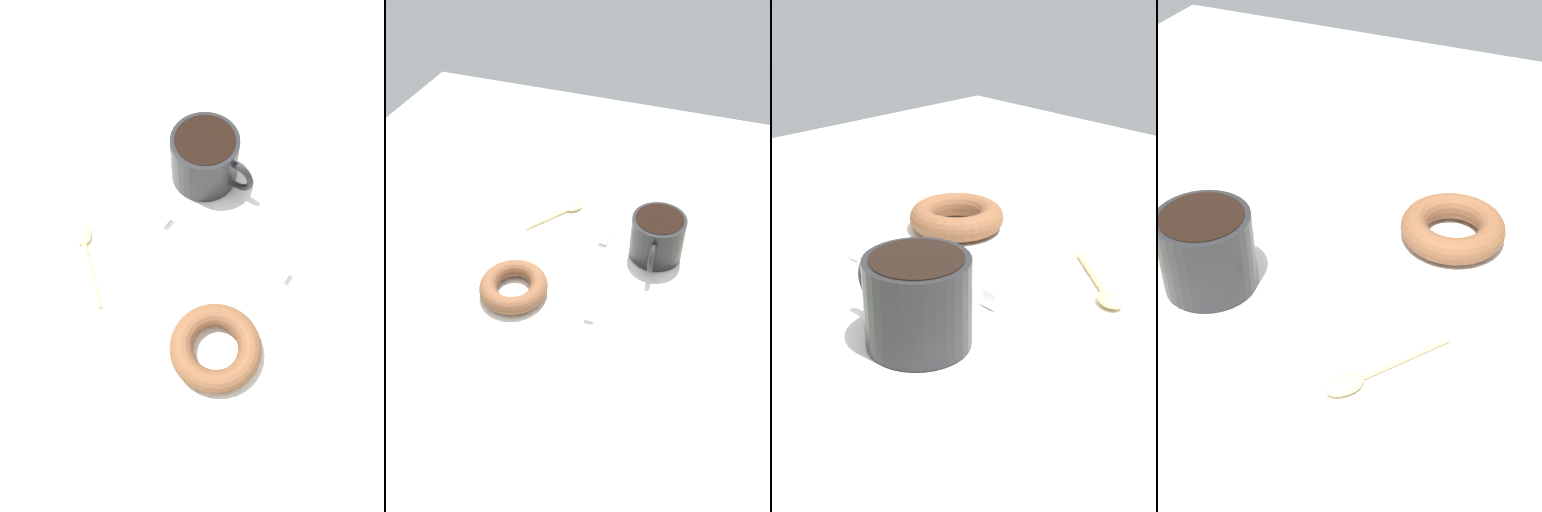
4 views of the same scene
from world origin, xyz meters
TOP-DOWN VIEW (x-y plane):
  - ground_plane at (0.00, 0.00)cm, footprint 120.00×120.00cm
  - napkin at (-1.00, -0.50)cm, footprint 36.93×36.93cm
  - coffee_cup at (-12.93, -7.33)cm, footprint 9.19×12.31cm
  - donut at (6.72, 8.96)cm, footprint 11.14×11.14cm
  - spoon at (5.69, -13.31)cm, footprint 8.64×11.12cm
  - sugar_cube at (-6.56, 9.89)cm, footprint 1.63×1.63cm
  - sugar_cube_extra at (-3.52, -7.46)cm, footprint 1.74×1.74cm

SIDE VIEW (x-z plane):
  - ground_plane at x=0.00cm, z-range -2.00..0.00cm
  - napkin at x=-1.00cm, z-range 0.00..0.30cm
  - spoon at x=5.69cm, z-range 0.25..1.15cm
  - sugar_cube at x=-6.56cm, z-range 0.30..1.93cm
  - sugar_cube_extra at x=-3.52cm, z-range 0.30..2.04cm
  - donut at x=6.72cm, z-range 0.30..3.19cm
  - coffee_cup at x=-12.93cm, z-range 0.45..8.45cm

